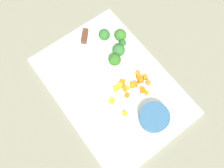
# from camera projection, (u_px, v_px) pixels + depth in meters

# --- Properties ---
(ground_plane) EXTENTS (4.00, 4.00, 0.00)m
(ground_plane) POSITION_uv_depth(u_px,v_px,m) (112.00, 86.00, 0.78)
(ground_plane) COLOR gray
(cutting_board) EXTENTS (0.51, 0.36, 0.01)m
(cutting_board) POSITION_uv_depth(u_px,v_px,m) (112.00, 86.00, 0.78)
(cutting_board) COLOR white
(cutting_board) RESTS_ON ground_plane
(prep_bowl) EXTENTS (0.09, 0.09, 0.04)m
(prep_bowl) POSITION_uv_depth(u_px,v_px,m) (154.00, 117.00, 0.71)
(prep_bowl) COLOR #336088
(prep_bowl) RESTS_ON cutting_board
(chef_knife) EXTENTS (0.25, 0.24, 0.02)m
(chef_knife) POSITION_uv_depth(u_px,v_px,m) (81.00, 59.00, 0.80)
(chef_knife) COLOR silver
(chef_knife) RESTS_ON cutting_board
(carrot_dice_0) EXTENTS (0.02, 0.02, 0.01)m
(carrot_dice_0) POSITION_uv_depth(u_px,v_px,m) (143.00, 90.00, 0.76)
(carrot_dice_0) COLOR orange
(carrot_dice_0) RESTS_ON cutting_board
(carrot_dice_1) EXTENTS (0.02, 0.02, 0.01)m
(carrot_dice_1) POSITION_uv_depth(u_px,v_px,m) (138.00, 73.00, 0.78)
(carrot_dice_1) COLOR orange
(carrot_dice_1) RESTS_ON cutting_board
(carrot_dice_2) EXTENTS (0.02, 0.02, 0.01)m
(carrot_dice_2) POSITION_uv_depth(u_px,v_px,m) (145.00, 77.00, 0.77)
(carrot_dice_2) COLOR orange
(carrot_dice_2) RESTS_ON cutting_board
(carrot_dice_3) EXTENTS (0.02, 0.02, 0.01)m
(carrot_dice_3) POSITION_uv_depth(u_px,v_px,m) (123.00, 82.00, 0.77)
(carrot_dice_3) COLOR orange
(carrot_dice_3) RESTS_ON cutting_board
(carrot_dice_4) EXTENTS (0.02, 0.02, 0.02)m
(carrot_dice_4) POSITION_uv_depth(u_px,v_px,m) (141.00, 80.00, 0.77)
(carrot_dice_4) COLOR orange
(carrot_dice_4) RESTS_ON cutting_board
(carrot_dice_5) EXTENTS (0.02, 0.02, 0.01)m
(carrot_dice_5) POSITION_uv_depth(u_px,v_px,m) (136.00, 84.00, 0.76)
(carrot_dice_5) COLOR orange
(carrot_dice_5) RESTS_ON cutting_board
(carrot_dice_6) EXTENTS (0.02, 0.02, 0.01)m
(carrot_dice_6) POSITION_uv_depth(u_px,v_px,m) (127.00, 95.00, 0.75)
(carrot_dice_6) COLOR orange
(carrot_dice_6) RESTS_ON cutting_board
(carrot_dice_7) EXTENTS (0.01, 0.01, 0.01)m
(carrot_dice_7) POSITION_uv_depth(u_px,v_px,m) (147.00, 93.00, 0.76)
(carrot_dice_7) COLOR orange
(carrot_dice_7) RESTS_ON cutting_board
(carrot_dice_8) EXTENTS (0.02, 0.02, 0.01)m
(carrot_dice_8) POSITION_uv_depth(u_px,v_px,m) (133.00, 85.00, 0.76)
(carrot_dice_8) COLOR orange
(carrot_dice_8) RESTS_ON cutting_board
(carrot_dice_9) EXTENTS (0.02, 0.02, 0.01)m
(carrot_dice_9) POSITION_uv_depth(u_px,v_px,m) (148.00, 83.00, 0.77)
(carrot_dice_9) COLOR orange
(carrot_dice_9) RESTS_ON cutting_board
(carrot_dice_10) EXTENTS (0.02, 0.02, 0.01)m
(carrot_dice_10) POSITION_uv_depth(u_px,v_px,m) (125.00, 89.00, 0.76)
(carrot_dice_10) COLOR orange
(carrot_dice_10) RESTS_ON cutting_board
(carrot_dice_11) EXTENTS (0.02, 0.02, 0.01)m
(carrot_dice_11) POSITION_uv_depth(u_px,v_px,m) (139.00, 77.00, 0.77)
(carrot_dice_11) COLOR orange
(carrot_dice_11) RESTS_ON cutting_board
(pepper_dice_0) EXTENTS (0.02, 0.02, 0.01)m
(pepper_dice_0) POSITION_uv_depth(u_px,v_px,m) (119.00, 86.00, 0.76)
(pepper_dice_0) COLOR yellow
(pepper_dice_0) RESTS_ON cutting_board
(pepper_dice_1) EXTENTS (0.02, 0.02, 0.01)m
(pepper_dice_1) POSITION_uv_depth(u_px,v_px,m) (112.00, 101.00, 0.74)
(pepper_dice_1) COLOR yellow
(pepper_dice_1) RESTS_ON cutting_board
(pepper_dice_2) EXTENTS (0.01, 0.01, 0.01)m
(pepper_dice_2) POSITION_uv_depth(u_px,v_px,m) (125.00, 114.00, 0.73)
(pepper_dice_2) COLOR yellow
(pepper_dice_2) RESTS_ON cutting_board
(pepper_dice_3) EXTENTS (0.02, 0.02, 0.01)m
(pepper_dice_3) POSITION_uv_depth(u_px,v_px,m) (115.00, 89.00, 0.76)
(pepper_dice_3) COLOR yellow
(pepper_dice_3) RESTS_ON cutting_board
(pepper_dice_4) EXTENTS (0.02, 0.02, 0.01)m
(pepper_dice_4) POSITION_uv_depth(u_px,v_px,m) (127.00, 88.00, 0.76)
(pepper_dice_4) COLOR yellow
(pepper_dice_4) RESTS_ON cutting_board
(broccoli_floret_0) EXTENTS (0.04, 0.04, 0.05)m
(broccoli_floret_0) POSITION_uv_depth(u_px,v_px,m) (119.00, 50.00, 0.79)
(broccoli_floret_0) COLOR #94B25A
(broccoli_floret_0) RESTS_ON cutting_board
(broccoli_floret_1) EXTENTS (0.02, 0.02, 0.03)m
(broccoli_floret_1) POSITION_uv_depth(u_px,v_px,m) (123.00, 43.00, 0.81)
(broccoli_floret_1) COLOR #97B861
(broccoli_floret_1) RESTS_ON cutting_board
(broccoli_floret_2) EXTENTS (0.04, 0.04, 0.04)m
(broccoli_floret_2) POSITION_uv_depth(u_px,v_px,m) (104.00, 35.00, 0.81)
(broccoli_floret_2) COLOR #96C06D
(broccoli_floret_2) RESTS_ON cutting_board
(broccoli_floret_3) EXTENTS (0.04, 0.04, 0.04)m
(broccoli_floret_3) POSITION_uv_depth(u_px,v_px,m) (120.00, 35.00, 0.81)
(broccoli_floret_3) COLOR #94AF64
(broccoli_floret_3) RESTS_ON cutting_board
(broccoli_floret_4) EXTENTS (0.04, 0.04, 0.05)m
(broccoli_floret_4) POSITION_uv_depth(u_px,v_px,m) (115.00, 60.00, 0.78)
(broccoli_floret_4) COLOR #83B26A
(broccoli_floret_4) RESTS_ON cutting_board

